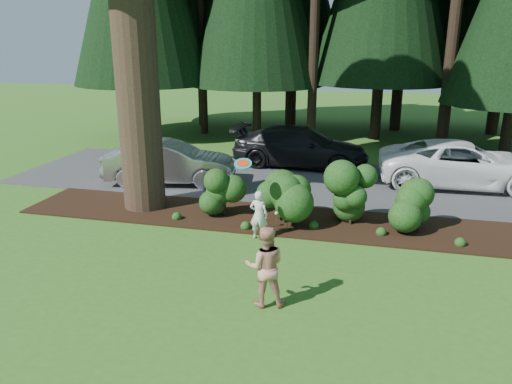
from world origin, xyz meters
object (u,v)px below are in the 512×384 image
at_px(car_white_suv, 463,164).
at_px(car_dark_suv, 300,147).
at_px(adult, 265,266).
at_px(frisbee, 243,164).
at_px(car_silver_wagon, 170,163).
at_px(child, 259,215).

bearing_deg(car_white_suv, car_dark_suv, 73.43).
bearing_deg(adult, car_white_suv, -131.55).
bearing_deg(frisbee, car_white_suv, 46.01).
xyz_separation_m(car_white_suv, frisbee, (-6.10, -6.32, 1.18)).
xyz_separation_m(car_silver_wagon, car_dark_suv, (4.07, 3.60, 0.04)).
xyz_separation_m(car_dark_suv, adult, (1.06, -10.96, -0.01)).
bearing_deg(car_dark_suv, frisbee, -179.11).
height_order(car_white_suv, car_dark_suv, car_dark_suv).
bearing_deg(car_dark_suv, adult, -171.90).
bearing_deg(car_silver_wagon, adult, -155.99).
distance_m(car_silver_wagon, frisbee, 5.84).
bearing_deg(adult, car_dark_suv, -99.05).
relative_size(car_white_suv, car_dark_suv, 1.04).
bearing_deg(child, frisbee, 10.86).
bearing_deg(adult, car_silver_wagon, -69.70).
height_order(car_white_suv, child, car_white_suv).
distance_m(car_white_suv, car_dark_suv, 6.06).
relative_size(car_silver_wagon, adult, 2.80).
height_order(car_dark_suv, child, car_dark_suv).
relative_size(car_dark_suv, child, 4.17).
relative_size(car_white_suv, adult, 3.47).
relative_size(car_dark_suv, frisbee, 11.92).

